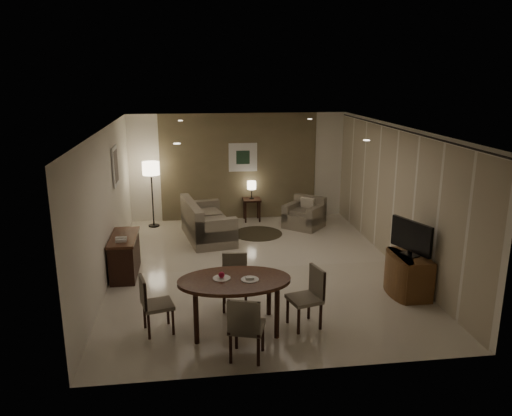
{
  "coord_description": "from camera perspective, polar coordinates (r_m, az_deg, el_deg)",
  "views": [
    {
      "loc": [
        -1.22,
        -8.96,
        3.65
      ],
      "look_at": [
        0.0,
        0.2,
        1.15
      ],
      "focal_mm": 35.0,
      "sensor_mm": 36.0,
      "label": 1
    }
  ],
  "objects": [
    {
      "name": "napkin",
      "position": [
        7.24,
        -0.71,
        -8.01
      ],
      "size": [
        0.12,
        0.08,
        0.03
      ],
      "primitive_type": "cube",
      "color": "white",
      "rests_on": "plate_b"
    },
    {
      "name": "downlight_nr",
      "position": [
        7.68,
        12.52,
        7.56
      ],
      "size": [
        0.1,
        0.1,
        0.01
      ],
      "primitive_type": "cylinder",
      "color": "white",
      "rests_on": "ceiling"
    },
    {
      "name": "console_desk",
      "position": [
        9.62,
        -14.76,
        -5.28
      ],
      "size": [
        0.48,
        1.2,
        0.75
      ],
      "primitive_type": null,
      "color": "#4F3019",
      "rests_on": "floor"
    },
    {
      "name": "art_back_frame",
      "position": [
        12.66,
        -1.5,
        5.82
      ],
      "size": [
        0.72,
        0.03,
        0.72
      ],
      "primitive_type": "cube",
      "color": "silver",
      "rests_on": "wall_back"
    },
    {
      "name": "dining_table",
      "position": [
        7.44,
        -2.46,
        -10.9
      ],
      "size": [
        1.65,
        1.03,
        0.77
      ],
      "primitive_type": null,
      "color": "#4F3019",
      "rests_on": "floor"
    },
    {
      "name": "chair_far",
      "position": [
        8.01,
        -2.45,
        -8.56
      ],
      "size": [
        0.46,
        0.46,
        0.86
      ],
      "primitive_type": null,
      "rotation": [
        0.0,
        0.0,
        -0.1
      ],
      "color": "#776F5C",
      "rests_on": "floor"
    },
    {
      "name": "downlight_nl",
      "position": [
        7.23,
        -9.02,
        7.27
      ],
      "size": [
        0.1,
        0.1,
        0.01
      ],
      "primitive_type": "cylinder",
      "color": "white",
      "rests_on": "ceiling"
    },
    {
      "name": "taupe_accent",
      "position": [
        12.71,
        -1.96,
        4.71
      ],
      "size": [
        3.96,
        0.03,
        2.7
      ],
      "primitive_type": "cube",
      "color": "#756849",
      "rests_on": "wall_back"
    },
    {
      "name": "tv_cabinet",
      "position": [
        8.92,
        17.1,
        -7.27
      ],
      "size": [
        0.48,
        0.9,
        0.7
      ],
      "primitive_type": null,
      "color": "brown",
      "rests_on": "floor"
    },
    {
      "name": "table_lamp",
      "position": [
        12.62,
        -0.5,
        2.18
      ],
      "size": [
        0.22,
        0.22,
        0.5
      ],
      "primitive_type": null,
      "color": "#FFEAC1",
      "rests_on": "side_table"
    },
    {
      "name": "art_left_frame",
      "position": [
        10.43,
        -15.79,
        4.63
      ],
      "size": [
        0.03,
        0.6,
        0.8
      ],
      "primitive_type": "cube",
      "color": "silver",
      "rests_on": "wall_left"
    },
    {
      "name": "curtain_wall",
      "position": [
        10.05,
        15.49,
        1.17
      ],
      "size": [
        0.08,
        6.7,
        2.58
      ],
      "primitive_type": null,
      "color": "beige",
      "rests_on": "wall_right"
    },
    {
      "name": "armchair",
      "position": [
        12.19,
        5.52,
        -0.55
      ],
      "size": [
        1.14,
        1.13,
        0.73
      ],
      "primitive_type": null,
      "rotation": [
        0.0,
        0.0,
        -0.71
      ],
      "color": "#776F5C",
      "rests_on": "floor"
    },
    {
      "name": "sofa",
      "position": [
        11.38,
        -5.53,
        -1.35
      ],
      "size": [
        1.98,
        1.24,
        0.87
      ],
      "primitive_type": null,
      "rotation": [
        0.0,
        0.0,
        1.75
      ],
      "color": "#776F5C",
      "rests_on": "floor"
    },
    {
      "name": "downlight_fr",
      "position": [
        11.12,
        6.17,
        10.08
      ],
      "size": [
        0.1,
        0.1,
        0.01
      ],
      "primitive_type": "cylinder",
      "color": "white",
      "rests_on": "ceiling"
    },
    {
      "name": "downlight_fl",
      "position": [
        10.8,
        -8.64,
        9.85
      ],
      "size": [
        0.1,
        0.1,
        0.01
      ],
      "primitive_type": "cylinder",
      "color": "white",
      "rests_on": "ceiling"
    },
    {
      "name": "round_rug",
      "position": [
        11.75,
        0.2,
        -2.93
      ],
      "size": [
        1.15,
        1.15,
        0.01
      ],
      "primitive_type": "cylinder",
      "color": "#392F20",
      "rests_on": "floor"
    },
    {
      "name": "floor_lamp",
      "position": [
        12.37,
        -11.77,
        1.51
      ],
      "size": [
        0.41,
        0.41,
        1.6
      ],
      "primitive_type": null,
      "color": "#FFE5B7",
      "rests_on": "floor"
    },
    {
      "name": "telephone",
      "position": [
        9.21,
        -15.16,
        -3.45
      ],
      "size": [
        0.2,
        0.14,
        0.09
      ],
      "primitive_type": null,
      "color": "white",
      "rests_on": "console_desk"
    },
    {
      "name": "curtain_rod",
      "position": [
        9.82,
        16.04,
        8.66
      ],
      "size": [
        0.03,
        6.8,
        0.03
      ],
      "primitive_type": "cylinder",
      "rotation": [
        1.57,
        0.0,
        0.0
      ],
      "color": "black",
      "rests_on": "wall_right"
    },
    {
      "name": "chair_left",
      "position": [
        7.46,
        -11.15,
        -10.73
      ],
      "size": [
        0.51,
        0.51,
        0.86
      ],
      "primitive_type": null,
      "rotation": [
        0.0,
        0.0,
        1.82
      ],
      "color": "#776F5C",
      "rests_on": "floor"
    },
    {
      "name": "flat_tv",
      "position": [
        8.69,
        17.32,
        -3.19
      ],
      "size": [
        0.36,
        0.85,
        0.6
      ],
      "primitive_type": null,
      "rotation": [
        0.0,
        0.0,
        0.35
      ],
      "color": "black",
      "rests_on": "tv_cabinet"
    },
    {
      "name": "art_left_canvas",
      "position": [
        10.42,
        -15.71,
        4.63
      ],
      "size": [
        0.01,
        0.46,
        0.64
      ],
      "primitive_type": "cube",
      "color": "gray",
      "rests_on": "wall_left"
    },
    {
      "name": "fruit_apple",
      "position": [
        7.29,
        -3.96,
        -7.63
      ],
      "size": [
        0.09,
        0.09,
        0.09
      ],
      "primitive_type": "sphere",
      "color": "#BA1537",
      "rests_on": "plate_a"
    },
    {
      "name": "plate_a",
      "position": [
        7.31,
        -3.95,
        -8.01
      ],
      "size": [
        0.26,
        0.26,
        0.02
      ],
      "primitive_type": "cylinder",
      "color": "white",
      "rests_on": "dining_table"
    },
    {
      "name": "chair_near",
      "position": [
        6.71,
        -1.05,
        -13.33
      ],
      "size": [
        0.55,
        0.55,
        0.91
      ],
      "primitive_type": null,
      "rotation": [
        0.0,
        0.0,
        2.84
      ],
      "color": "#776F5C",
      "rests_on": "floor"
    },
    {
      "name": "plate_b",
      "position": [
        7.25,
        -0.71,
        -8.18
      ],
      "size": [
        0.26,
        0.26,
        0.02
      ],
      "primitive_type": "cylinder",
      "color": "white",
      "rests_on": "dining_table"
    },
    {
      "name": "chair_right",
      "position": [
        7.49,
        5.54,
        -10.23
      ],
      "size": [
        0.54,
        0.54,
        0.9
      ],
      "primitive_type": null,
      "rotation": [
        0.0,
        0.0,
        -1.31
      ],
      "color": "#776F5C",
      "rests_on": "floor"
    },
    {
      "name": "room_shell",
      "position": [
        9.72,
        -0.16,
        1.45
      ],
      "size": [
        5.5,
        7.0,
        2.7
      ],
      "color": "beige",
      "rests_on": "ground"
    },
    {
      "name": "side_table",
      "position": [
        12.73,
        -0.48,
        -0.18
      ],
      "size": [
        0.45,
        0.45,
        0.57
      ],
      "primitive_type": null,
      "color": "black",
      "rests_on": "floor"
    },
    {
      "name": "art_back_canvas",
      "position": [
        12.64,
        -1.5,
        5.81
      ],
      "size": [
        0.34,
        0.01,
        0.34
      ],
      "primitive_type": "cube",
      "color": "#1D3421",
      "rests_on": "wall_back"
    }
  ]
}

